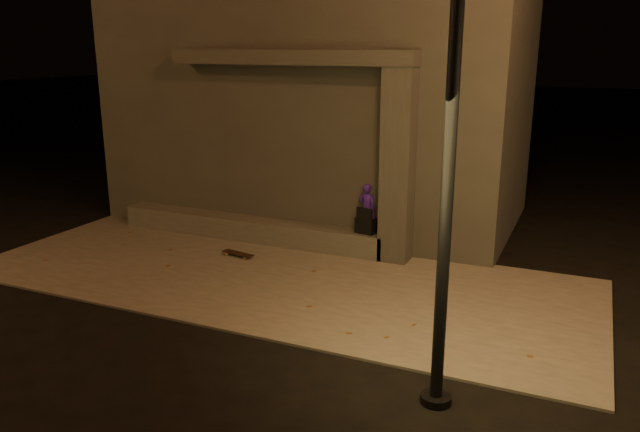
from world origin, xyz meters
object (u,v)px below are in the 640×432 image
at_px(column, 398,167).
at_px(skateboarder, 367,208).
at_px(skateboard, 238,254).
at_px(backpack, 366,224).
at_px(street_lamp_0, 455,52).

bearing_deg(column, skateboarder, 180.00).
relative_size(column, skateboard, 5.14).
relative_size(skateboarder, backpack, 1.87).
bearing_deg(skateboarder, column, -175.45).
distance_m(column, skateboard, 3.50).
bearing_deg(skateboarder, street_lamp_0, 123.43).
xyz_separation_m(backpack, street_lamp_0, (2.51, -4.53, 3.27)).
relative_size(backpack, skateboard, 0.75).
distance_m(column, skateboarder, 1.04).
xyz_separation_m(skateboard, street_lamp_0, (4.73, -3.43, 3.84)).
height_order(column, street_lamp_0, street_lamp_0).
height_order(skateboarder, skateboard, skateboarder).
xyz_separation_m(column, skateboarder, (-0.59, 0.00, -0.86)).
height_order(skateboarder, street_lamp_0, street_lamp_0).
height_order(skateboard, street_lamp_0, street_lamp_0).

